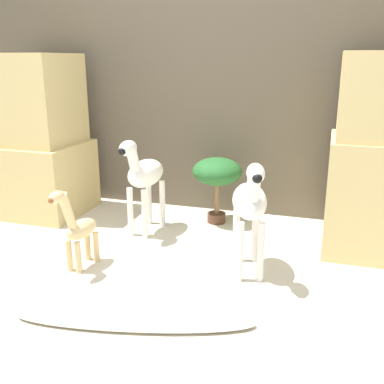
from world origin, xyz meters
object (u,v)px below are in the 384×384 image
object	(u,v)px
potted_palm_front	(217,174)
surfboard	(133,319)
zebra_right	(250,203)
giraffe_figurine	(78,228)
zebra_left	(144,175)

from	to	relation	value
potted_palm_front	surfboard	xyz separation A→B (m)	(-0.04, -1.55, -0.39)
surfboard	zebra_right	bearing A→B (deg)	58.02
surfboard	giraffe_figurine	bearing A→B (deg)	140.94
zebra_right	zebra_left	size ratio (longest dim) A/B	1.00
zebra_right	potted_palm_front	bearing A→B (deg)	116.66
giraffe_figurine	potted_palm_front	xyz separation A→B (m)	(0.63, 1.08, 0.14)
giraffe_figurine	surfboard	world-z (taller)	giraffe_figurine
potted_palm_front	surfboard	size ratio (longest dim) A/B	0.43
giraffe_figurine	surfboard	bearing A→B (deg)	-39.06
giraffe_figurine	surfboard	distance (m)	0.79
zebra_right	surfboard	size ratio (longest dim) A/B	0.60
zebra_left	giraffe_figurine	size ratio (longest dim) A/B	1.35
giraffe_figurine	zebra_left	bearing A→B (deg)	78.11
zebra_left	surfboard	distance (m)	1.33
zebra_left	surfboard	bearing A→B (deg)	-69.96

